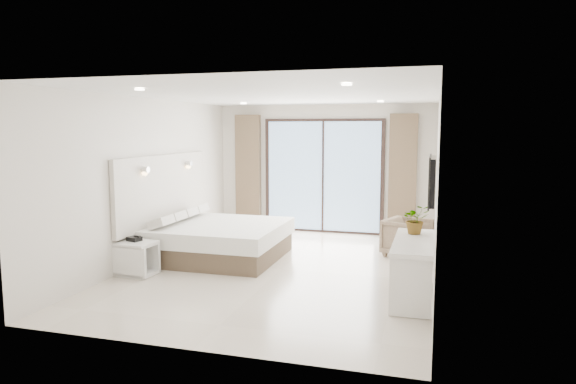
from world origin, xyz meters
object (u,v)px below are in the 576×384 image
bed (218,240)px  console_desk (413,256)px  nightstand (136,258)px  armchair (407,236)px

bed → console_desk: console_desk is taller
bed → console_desk: (3.29, -1.27, 0.25)m
nightstand → console_desk: size_ratio=0.37×
bed → console_desk: 3.53m
nightstand → armchair: size_ratio=0.82×
bed → console_desk: size_ratio=1.32×
console_desk → armchair: bearing=94.8°
bed → nightstand: (-0.77, -1.30, -0.06)m
console_desk → armchair: 2.30m
nightstand → console_desk: console_desk is taller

